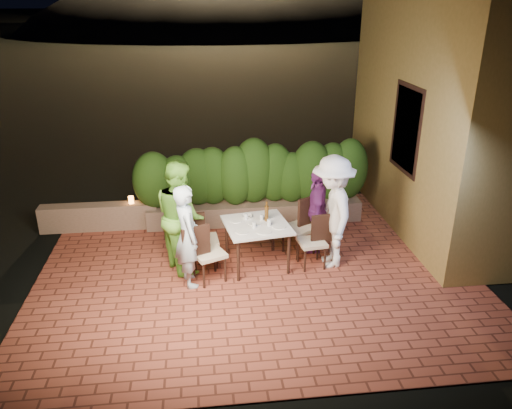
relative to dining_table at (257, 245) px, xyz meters
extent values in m
plane|color=black|center=(-0.03, -0.55, -0.40)|extent=(400.00, 400.00, 0.00)
cube|color=brown|center=(-0.03, -0.05, -0.45)|extent=(7.00, 6.00, 0.15)
cube|color=olive|center=(3.57, 1.45, 2.12)|extent=(1.60, 5.00, 5.00)
cube|color=black|center=(2.79, 0.95, 1.62)|extent=(0.08, 1.00, 1.40)
cube|color=black|center=(2.78, 0.95, 1.62)|extent=(0.06, 1.15, 1.55)
cube|color=#7A5F4D|center=(0.17, 1.75, -0.17)|extent=(4.20, 0.55, 0.40)
cube|color=#7A5F4D|center=(-2.83, 1.75, -0.12)|extent=(2.20, 0.30, 0.50)
ellipsoid|color=black|center=(1.97, 59.45, -4.38)|extent=(52.00, 40.00, 22.00)
cylinder|color=white|center=(-0.26, -0.28, 0.38)|extent=(0.20, 0.20, 0.01)
cylinder|color=white|center=(-0.33, 0.16, 0.38)|extent=(0.20, 0.20, 0.01)
cylinder|color=white|center=(0.34, -0.16, 0.38)|extent=(0.22, 0.22, 0.01)
cylinder|color=white|center=(0.22, 0.26, 0.38)|extent=(0.22, 0.22, 0.01)
cylinder|color=white|center=(-0.02, 0.01, 0.38)|extent=(0.23, 0.23, 0.01)
cylinder|color=white|center=(0.08, -0.31, 0.38)|extent=(0.24, 0.24, 0.01)
cylinder|color=silver|center=(-0.06, -0.14, 0.43)|extent=(0.06, 0.06, 0.10)
cylinder|color=silver|center=(-0.16, 0.19, 0.43)|extent=(0.06, 0.06, 0.11)
cylinder|color=silver|center=(0.19, -0.09, 0.43)|extent=(0.06, 0.06, 0.11)
cylinder|color=silver|center=(0.10, 0.13, 0.43)|extent=(0.06, 0.06, 0.10)
imported|color=white|center=(-0.13, 0.27, 0.40)|extent=(0.20, 0.20, 0.04)
imported|color=silver|center=(-1.11, -0.44, 0.44)|extent=(0.53, 0.67, 1.63)
imported|color=#66B538|center=(-1.22, 0.10, 0.54)|extent=(1.00, 1.10, 1.84)
imported|color=white|center=(1.21, -0.10, 0.57)|extent=(0.73, 1.23, 1.88)
imported|color=#6E2879|center=(1.09, 0.42, 0.38)|extent=(0.58, 0.95, 1.51)
cylinder|color=orange|center=(-2.21, 1.75, 0.20)|extent=(0.10, 0.10, 0.14)
camera|label=1|loc=(-0.87, -7.26, 3.78)|focal=35.00mm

